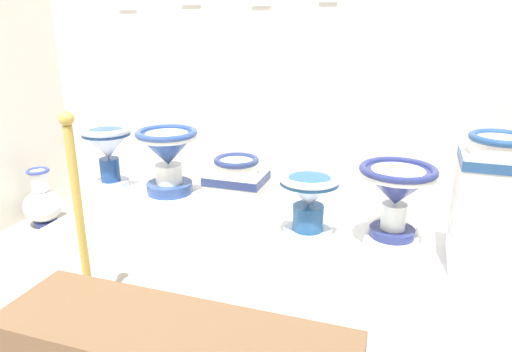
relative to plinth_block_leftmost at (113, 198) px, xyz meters
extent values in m
cube|color=white|center=(1.14, -0.07, -0.13)|extent=(2.78, 0.84, 0.10)
cube|color=white|center=(0.00, 0.00, 0.00)|extent=(0.29, 0.29, 0.16)
cylinder|color=silver|center=(0.00, 0.00, 0.10)|extent=(0.24, 0.24, 0.04)
cylinder|color=navy|center=(0.00, 0.00, 0.20)|extent=(0.13, 0.13, 0.16)
cone|color=silver|center=(0.00, 0.00, 0.38)|extent=(0.32, 0.32, 0.19)
cylinder|color=navy|center=(0.00, 0.00, 0.45)|extent=(0.31, 0.31, 0.03)
torus|color=silver|center=(0.00, 0.00, 0.47)|extent=(0.33, 0.33, 0.04)
cylinder|color=navy|center=(0.00, 0.00, 0.47)|extent=(0.22, 0.22, 0.01)
cube|color=white|center=(0.45, -0.01, 0.01)|extent=(0.33, 0.39, 0.18)
cylinder|color=navy|center=(0.45, -0.01, 0.13)|extent=(0.29, 0.29, 0.07)
cylinder|color=white|center=(0.45, -0.01, 0.22)|extent=(0.17, 0.17, 0.12)
cone|color=navy|center=(0.45, -0.01, 0.39)|extent=(0.37, 0.37, 0.20)
cylinder|color=white|center=(0.45, -0.01, 0.47)|extent=(0.36, 0.36, 0.03)
torus|color=navy|center=(0.45, -0.01, 0.49)|extent=(0.38, 0.38, 0.04)
cylinder|color=white|center=(0.45, -0.01, 0.48)|extent=(0.26, 0.26, 0.01)
cube|color=white|center=(0.91, 0.00, -0.06)|extent=(0.40, 0.35, 0.05)
cube|color=white|center=(0.91, 0.00, 0.12)|extent=(0.34, 0.27, 0.31)
cube|color=navy|center=(0.91, 0.00, 0.24)|extent=(0.35, 0.27, 0.05)
cylinder|color=white|center=(0.91, 0.00, 0.31)|extent=(0.25, 0.25, 0.08)
torus|color=navy|center=(0.91, 0.00, 0.35)|extent=(0.27, 0.27, 0.04)
cube|color=white|center=(1.38, -0.11, -0.05)|extent=(0.38, 0.36, 0.06)
cylinder|color=silver|center=(1.38, -0.11, 0.00)|extent=(0.27, 0.27, 0.05)
cylinder|color=#214F85|center=(1.38, -0.11, 0.09)|extent=(0.18, 0.18, 0.15)
cone|color=silver|center=(1.38, -0.11, 0.25)|extent=(0.33, 0.33, 0.16)
cylinder|color=#214F85|center=(1.38, -0.11, 0.31)|extent=(0.33, 0.33, 0.03)
torus|color=silver|center=(1.38, -0.11, 0.33)|extent=(0.35, 0.35, 0.04)
cylinder|color=#214F85|center=(1.38, -0.11, 0.32)|extent=(0.23, 0.23, 0.01)
cube|color=white|center=(1.83, 0.01, -0.04)|extent=(0.29, 0.33, 0.08)
cylinder|color=navy|center=(1.83, 0.01, 0.02)|extent=(0.25, 0.25, 0.05)
cylinder|color=white|center=(1.83, 0.01, 0.11)|extent=(0.14, 0.14, 0.15)
cone|color=navy|center=(1.83, 0.01, 0.29)|extent=(0.41, 0.41, 0.20)
cylinder|color=white|center=(1.83, 0.01, 0.36)|extent=(0.40, 0.40, 0.03)
torus|color=navy|center=(1.83, 0.01, 0.38)|extent=(0.42, 0.42, 0.04)
cylinder|color=white|center=(1.83, 0.01, 0.38)|extent=(0.29, 0.29, 0.01)
cube|color=white|center=(2.29, -0.05, 0.03)|extent=(0.32, 0.37, 0.23)
cube|color=white|center=(2.29, -0.05, 0.34)|extent=(0.33, 0.30, 0.38)
cube|color=navy|center=(2.29, -0.05, 0.50)|extent=(0.34, 0.31, 0.05)
cylinder|color=white|center=(2.29, -0.05, 0.57)|extent=(0.27, 0.27, 0.08)
torus|color=navy|center=(2.29, -0.05, 0.61)|extent=(0.29, 0.29, 0.04)
cylinder|color=#354298|center=(-0.43, -0.18, -0.17)|extent=(0.15, 0.15, 0.03)
ellipsoid|color=white|center=(-0.43, -0.18, -0.04)|extent=(0.25, 0.25, 0.22)
cylinder|color=white|center=(-0.43, -0.18, 0.13)|extent=(0.11, 0.11, 0.14)
torus|color=#354298|center=(-0.43, -0.18, 0.20)|extent=(0.15, 0.15, 0.02)
cylinder|color=gold|center=(0.53, -0.95, -0.17)|extent=(0.25, 0.25, 0.02)
cylinder|color=gold|center=(0.53, -0.95, 0.29)|extent=(0.04, 0.04, 0.89)
sphere|color=gold|center=(0.53, -0.95, 0.76)|extent=(0.06, 0.06, 0.06)
camera|label=1|loc=(1.87, -2.49, 1.15)|focal=32.65mm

